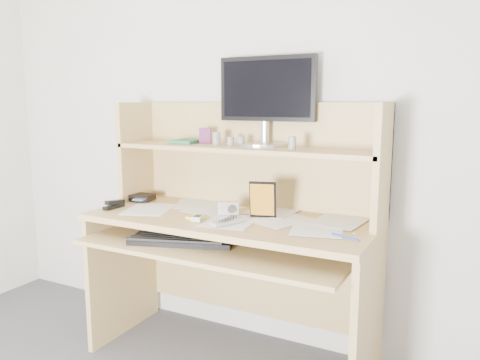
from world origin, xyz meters
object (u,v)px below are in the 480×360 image
at_px(game_case, 263,200).
at_px(monitor, 266,98).
at_px(desk, 237,224).
at_px(keyboard, 182,239).
at_px(tv_remote, 228,222).

bearing_deg(game_case, monitor, 94.11).
height_order(desk, game_case, desk).
bearing_deg(desk, game_case, -16.20).
bearing_deg(keyboard, game_case, 17.30).
bearing_deg(desk, monitor, 64.25).
bearing_deg(keyboard, tv_remote, -3.80).
relative_size(tv_remote, monitor, 0.34).
xyz_separation_m(desk, monitor, (0.08, 0.17, 0.63)).
height_order(keyboard, tv_remote, tv_remote).
bearing_deg(game_case, tv_remote, -136.88).
bearing_deg(monitor, tv_remote, -91.81).
bearing_deg(tv_remote, keyboard, -143.40).
xyz_separation_m(desk, tv_remote, (0.07, -0.21, 0.07)).
bearing_deg(keyboard, desk, 42.64).
distance_m(desk, tv_remote, 0.24).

